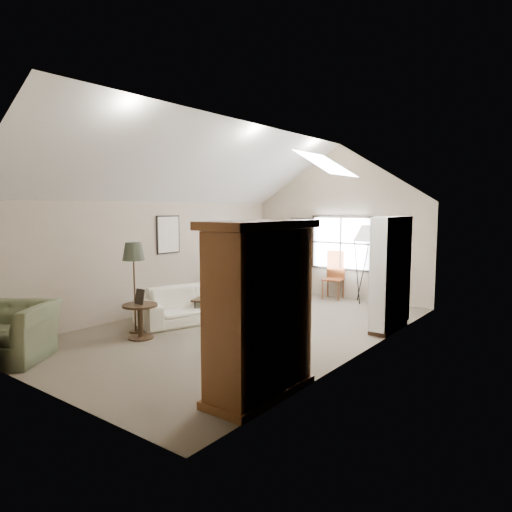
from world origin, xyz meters
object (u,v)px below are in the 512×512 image
Objects in this scene: armoire at (260,310)px; armchair_near at (4,332)px; coffee_table at (217,311)px; side_table at (140,321)px; armchair_far at (261,288)px; side_chair at (333,275)px; sofa at (198,303)px.

armoire is 1.63× the size of armchair_near.
coffee_table is 1.51× the size of side_table.
side_chair reaches higher than armchair_far.
sofa is at bearing -163.15° from coffee_table.
side_table is (-3.24, 0.72, -0.78)m from armoire.
side_table is at bearing 34.14° from armchair_near.
side_chair reaches higher than coffee_table.
sofa is 2.65× the size of coffee_table.
coffee_table is at bearing -111.52° from side_chair.
armchair_far is (0.03, 2.16, 0.02)m from sofa.
armoire is 3.91m from coffee_table.
armchair_near is 7.63m from side_chair.
side_table is at bearing -110.95° from side_chair.
armchair_far reaches higher than coffee_table.
armchair_far is 2.08m from coffee_table.
coffee_table is 1.75m from side_table.
side_chair is (0.77, 3.66, 0.38)m from coffee_table.
sofa is at bearing 90.45° from armchair_far.
armoire is at bearing -80.14° from side_chair.
side_table is (-0.31, -1.72, 0.07)m from coffee_table.
side_table reaches higher than coffee_table.
armchair_far is 1.37× the size of side_table.
armoire is 3.41m from side_table.
armchair_far is at bearing 126.40° from armoire.
armoire reaches higher than side_table.
armchair_near is at bearing -113.64° from side_chair.
sofa is 2.16m from armchair_far.
armoire is 2.32× the size of coffee_table.
side_chair is at bearing 78.67° from side_table.
armchair_near reaches higher than armchair_far.
side_table is at bearing -157.28° from sofa.
armchair_far is at bearing -135.00° from side_chair.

